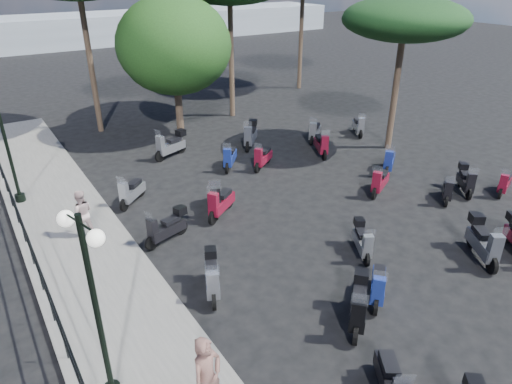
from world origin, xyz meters
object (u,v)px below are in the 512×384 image
scooter_10 (230,158)px  scooter_22 (389,161)px  scooter_5 (132,192)px  scooter_11 (171,145)px  woman (207,378)px  scooter_1 (358,306)px  scooter_23 (315,132)px  scooter_20 (448,191)px  broadleaf_tree (174,45)px  scooter_21 (380,182)px  scooter_3 (167,228)px  scooter_15 (363,241)px  scooter_26 (466,181)px  lamp_post_2 (4,135)px  lamp_post_1 (95,302)px  scooter_7 (391,383)px  pedestrian_far (81,213)px  scooter_9 (221,204)px  pine_3 (405,19)px  scooter_27 (504,184)px  scooter_28 (358,126)px  scooter_14 (483,242)px  scooter_4 (215,198)px  scooter_8 (378,286)px  scooter_2 (212,277)px  scooter_17 (251,136)px  scooter_29 (321,145)px

scooter_10 → scooter_22: size_ratio=0.91×
scooter_5 → scooter_11: 4.52m
woman → scooter_1: (4.13, 0.33, -0.51)m
scooter_23 → scooter_11: bearing=34.4°
scooter_20 → broadleaf_tree: size_ratio=0.19×
scooter_21 → scooter_22: scooter_22 is taller
scooter_3 → scooter_15: 5.90m
scooter_22 → scooter_26: scooter_22 is taller
lamp_post_2 → scooter_22: lamp_post_2 is taller
scooter_15 → scooter_22: scooter_22 is taller
lamp_post_1 → scooter_7: bearing=-48.7°
scooter_20 → scooter_26: scooter_26 is taller
pedestrian_far → scooter_9: (4.25, -1.05, -0.42)m
pine_3 → scooter_11: bearing=153.7°
scooter_22 → scooter_27: size_ratio=1.03×
scooter_21 → pine_3: 7.28m
scooter_23 → scooter_28: bearing=-140.5°
lamp_post_2 → scooter_11: bearing=15.0°
lamp_post_2 → scooter_10: bearing=-5.1°
scooter_15 → scooter_11: bearing=-50.5°
scooter_11 → scooter_26: 12.15m
lamp_post_2 → scooter_10: lamp_post_2 is taller
scooter_14 → scooter_27: scooter_14 is taller
scooter_4 → scooter_7: scooter_4 is taller
scooter_26 → pine_3: pine_3 is taller
scooter_8 → scooter_14: (3.90, -0.35, 0.11)m
scooter_2 → pine_3: 13.93m
scooter_26 → scooter_20: bearing=43.9°
scooter_15 → scooter_26: (6.20, 0.88, 0.03)m
scooter_15 → scooter_26: bearing=-141.3°
scooter_11 → scooter_22: 9.40m
lamp_post_2 → scooter_4: 7.32m
scooter_20 → scooter_10: bearing=0.4°
scooter_8 → pine_3: pine_3 is taller
scooter_9 → woman: bearing=115.0°
scooter_1 → scooter_20: size_ratio=1.13×
scooter_17 → scooter_22: bearing=162.8°
scooter_2 → scooter_22: size_ratio=1.06×
lamp_post_1 → lamp_post_2: (-0.22, 9.95, 0.16)m
scooter_1 → pine_3: 13.41m
pine_3 → scooter_29: bearing=163.5°
scooter_10 → scooter_27: size_ratio=0.94×
lamp_post_2 → scooter_10: (7.92, -1.21, -2.15)m
scooter_3 → scooter_8: 6.44m
woman → scooter_23: 15.64m
scooter_10 → scooter_11: bearing=-17.1°
scooter_5 → scooter_29: bearing=-131.9°
scooter_7 → scooter_21: bearing=-101.9°
scooter_4 → scooter_11: 5.52m
scooter_14 → scooter_29: 8.88m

